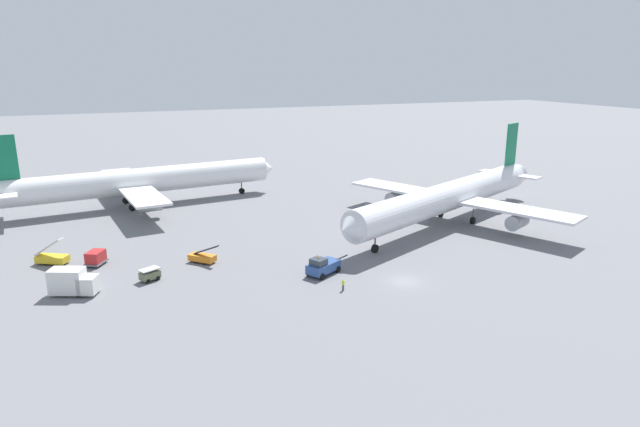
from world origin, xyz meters
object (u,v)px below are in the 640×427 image
at_px(gse_catering_truck_tall, 73,282).
at_px(ground_crew_ramp_agent_by_cones, 343,285).
at_px(airliner_at_gate_left, 143,181).
at_px(gse_stair_truck_yellow, 52,257).
at_px(gse_belt_loader_portside, 202,257).
at_px(airliner_being_pushed, 449,197).
at_px(gse_baggage_cart_trailing, 150,275).
at_px(pushback_tug, 323,266).
at_px(gse_container_dolly_flat, 96,258).

distance_m(gse_catering_truck_tall, ground_crew_ramp_agent_by_cones, 34.73).
relative_size(airliner_at_gate_left, gse_stair_truck_yellow, 11.99).
xyz_separation_m(airliner_at_gate_left, gse_belt_loader_portside, (4.48, -39.24, -4.37)).
xyz_separation_m(gse_stair_truck_yellow, ground_crew_ramp_agent_by_cones, (35.61, -25.74, -0.21)).
distance_m(airliner_at_gate_left, airliner_being_pushed, 62.19).
xyz_separation_m(gse_baggage_cart_trailing, ground_crew_ramp_agent_by_cones, (22.95, -13.36, -0.05)).
relative_size(airliner_being_pushed, ground_crew_ramp_agent_by_cones, 35.42).
distance_m(pushback_tug, gse_container_dolly_flat, 33.65).
xyz_separation_m(airliner_being_pushed, gse_catering_truck_tall, (-63.67, -8.50, -3.42)).
height_order(pushback_tug, gse_stair_truck_yellow, gse_stair_truck_yellow).
bearing_deg(airliner_being_pushed, airliner_at_gate_left, 144.37).
distance_m(pushback_tug, gse_baggage_cart_trailing, 23.80).
bearing_deg(ground_crew_ramp_agent_by_cones, gse_baggage_cart_trailing, 149.80).
distance_m(gse_stair_truck_yellow, gse_belt_loader_portside, 22.21).
height_order(gse_stair_truck_yellow, gse_catering_truck_tall, gse_stair_truck_yellow).
distance_m(airliner_being_pushed, gse_belt_loader_portside, 46.37).
bearing_deg(gse_belt_loader_portside, gse_baggage_cart_trailing, -151.74).
distance_m(gse_container_dolly_flat, gse_belt_loader_portside, 15.53).
bearing_deg(airliner_being_pushed, gse_container_dolly_flat, 178.14).
relative_size(gse_catering_truck_tall, ground_crew_ramp_agent_by_cones, 4.00).
relative_size(pushback_tug, gse_baggage_cart_trailing, 2.51).
bearing_deg(gse_catering_truck_tall, ground_crew_ramp_agent_by_cones, -20.55).
bearing_deg(pushback_tug, gse_stair_truck_yellow, 151.19).
xyz_separation_m(pushback_tug, gse_stair_truck_yellow, (-35.38, 19.46, -0.21)).
bearing_deg(gse_belt_loader_portside, airliner_at_gate_left, 96.52).
bearing_deg(airliner_at_gate_left, pushback_tug, -69.27).
bearing_deg(gse_container_dolly_flat, airliner_at_gate_left, 73.38).
bearing_deg(gse_catering_truck_tall, gse_container_dolly_flat, 74.53).
distance_m(pushback_tug, gse_stair_truck_yellow, 40.38).
bearing_deg(airliner_being_pushed, pushback_tug, -155.34).
height_order(gse_stair_truck_yellow, gse_baggage_cart_trailing, gse_stair_truck_yellow).
bearing_deg(gse_baggage_cart_trailing, gse_container_dolly_flat, 125.64).
relative_size(airliner_being_pushed, gse_belt_loader_portside, 12.68).
height_order(gse_container_dolly_flat, gse_stair_truck_yellow, gse_stair_truck_yellow).
relative_size(pushback_tug, gse_container_dolly_flat, 2.04).
relative_size(gse_container_dolly_flat, ground_crew_ramp_agent_by_cones, 2.46).
bearing_deg(pushback_tug, ground_crew_ramp_agent_by_cones, -87.93).
height_order(gse_baggage_cart_trailing, gse_belt_loader_portside, gse_belt_loader_portside).
distance_m(gse_baggage_cart_trailing, ground_crew_ramp_agent_by_cones, 26.55).
relative_size(airliner_being_pushed, gse_stair_truck_yellow, 11.40).
xyz_separation_m(gse_catering_truck_tall, gse_belt_loader_portside, (17.61, 5.50, -0.93)).
bearing_deg(gse_baggage_cart_trailing, airliner_at_gate_left, 85.33).
bearing_deg(airliner_at_gate_left, gse_belt_loader_portside, -83.48).
distance_m(airliner_at_gate_left, ground_crew_ramp_agent_by_cones, 60.29).
xyz_separation_m(pushback_tug, gse_baggage_cart_trailing, (-22.72, 7.08, -0.37)).
xyz_separation_m(pushback_tug, ground_crew_ramp_agent_by_cones, (0.23, -6.28, -0.42)).
relative_size(gse_baggage_cart_trailing, gse_belt_loader_portside, 0.71).
distance_m(airliner_being_pushed, pushback_tug, 34.76).
relative_size(gse_stair_truck_yellow, gse_belt_loader_portside, 1.11).
bearing_deg(ground_crew_ramp_agent_by_cones, gse_container_dolly_flat, 142.59).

